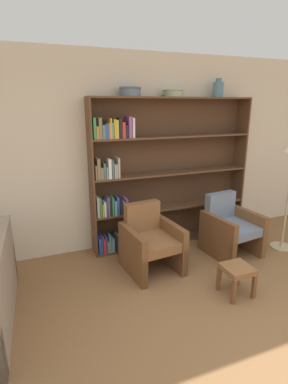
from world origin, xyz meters
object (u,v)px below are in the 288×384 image
armchair_cushioned (230,228)px  vase_tall (218,89)px  bowl_slate (173,92)px  armchair_leather (150,241)px  bookshelf (158,175)px  footstool (237,272)px  bowl_stoneware (130,91)px

armchair_cushioned → vase_tall: bearing=-106.2°
bowl_slate → armchair_leather: size_ratio=0.34×
bookshelf → footstool: (0.27, -1.55, -0.80)m
bowl_stoneware → armchair_leather: 1.96m
armchair_leather → bowl_stoneware: bearing=-94.3°
bowl_stoneware → armchair_cushioned: bowl_stoneware is taller
armchair_cushioned → footstool: (-0.54, -0.86, -0.11)m
bookshelf → footstool: bookshelf is taller
bowl_stoneware → armchair_cushioned: size_ratio=0.35×
armchair_cushioned → footstool: 1.02m
armchair_leather → footstool: bearing=122.3°
bookshelf → armchair_cushioned: bookshelf is taller
bookshelf → armchair_leather: size_ratio=2.90×
bowl_stoneware → bowl_slate: bowl_stoneware is taller
bowl_slate → armchair_leather: bowl_slate is taller
footstool → bowl_stoneware: bearing=114.7°
bowl_slate → vase_tall: vase_tall is taller
bowl_slate → armchair_cushioned: bowl_slate is taller
bookshelf → bowl_slate: size_ratio=8.42×
bookshelf → bowl_slate: bowl_slate is taller
vase_tall → footstool: bearing=-112.9°
bowl_slate → armchair_cushioned: bearing=-47.0°
bowl_stoneware → bowl_slate: 0.63m
bowl_slate → armchair_cushioned: (0.62, -0.66, -1.84)m
bowl_stoneware → footstool: bowl_stoneware is taller
armchair_leather → armchair_cushioned: 1.22m
bookshelf → bowl_stoneware: bearing=-176.4°
vase_tall → footstool: size_ratio=0.75×
bowl_stoneware → footstool: bearing=-65.3°
bowl_slate → armchair_cushioned: 2.05m
bowl_slate → armchair_leather: (-0.60, -0.66, -1.84)m
bowl_stoneware → armchair_cushioned: 2.32m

